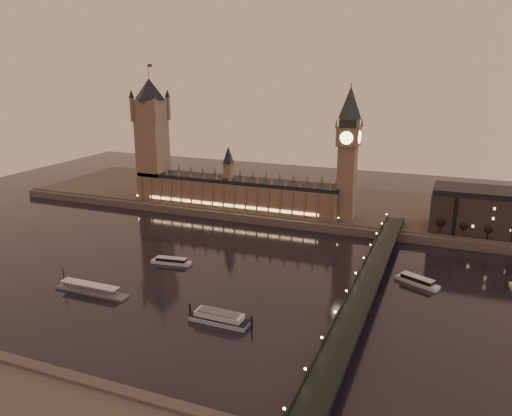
{
  "coord_description": "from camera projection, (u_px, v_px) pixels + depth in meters",
  "views": [
    {
      "loc": [
        129.29,
        -252.25,
        121.49
      ],
      "look_at": [
        13.55,
        35.0,
        33.55
      ],
      "focal_mm": 35.0,
      "sensor_mm": 36.0,
      "label": 1
    }
  ],
  "objects": [
    {
      "name": "far_embankment",
      "position": [
        328.0,
        206.0,
        440.36
      ],
      "size": [
        560.0,
        130.0,
        6.0
      ],
      "primitive_type": "cube",
      "color": "#423D35",
      "rests_on": "ground"
    },
    {
      "name": "victoria_tower",
      "position": [
        152.0,
        132.0,
        437.88
      ],
      "size": [
        31.68,
        31.68,
        118.0
      ],
      "color": "brown",
      "rests_on": "ground"
    },
    {
      "name": "cruise_boat_a",
      "position": [
        171.0,
        261.0,
        318.49
      ],
      "size": [
        26.85,
        9.41,
        4.21
      ],
      "rotation": [
        0.0,
        0.0,
        0.14
      ],
      "color": "silver",
      "rests_on": "ground"
    },
    {
      "name": "bare_tree_0",
      "position": [
        441.0,
        224.0,
        353.24
      ],
      "size": [
        5.15,
        5.15,
        10.48
      ],
      "color": "black",
      "rests_on": "ground"
    },
    {
      "name": "moored_barge",
      "position": [
        219.0,
        318.0,
        244.87
      ],
      "size": [
        35.12,
        9.06,
        6.44
      ],
      "rotation": [
        0.0,
        0.0,
        -0.02
      ],
      "color": "#93A8BB",
      "rests_on": "ground"
    },
    {
      "name": "bare_tree_3",
      "position": [
        512.0,
        232.0,
        337.0
      ],
      "size": [
        5.15,
        5.15,
        10.48
      ],
      "color": "black",
      "rests_on": "ground"
    },
    {
      "name": "big_ben",
      "position": [
        348.0,
        146.0,
        375.82
      ],
      "size": [
        17.68,
        17.68,
        104.0
      ],
      "color": "brown",
      "rests_on": "ground"
    },
    {
      "name": "ground",
      "position": [
        214.0,
        273.0,
        304.74
      ],
      "size": [
        700.0,
        700.0,
        0.0
      ],
      "primitive_type": "plane",
      "color": "black",
      "rests_on": "ground"
    },
    {
      "name": "cruise_boat_b",
      "position": [
        417.0,
        281.0,
        288.53
      ],
      "size": [
        25.98,
        16.95,
        4.75
      ],
      "rotation": [
        0.0,
        0.0,
        -0.45
      ],
      "color": "silver",
      "rests_on": "ground"
    },
    {
      "name": "bare_tree_1",
      "position": [
        464.0,
        227.0,
        347.83
      ],
      "size": [
        5.15,
        5.15,
        10.48
      ],
      "color": "black",
      "rests_on": "ground"
    },
    {
      "name": "palace_of_westminster",
      "position": [
        235.0,
        189.0,
        421.2
      ],
      "size": [
        180.0,
        26.62,
        52.0
      ],
      "color": "brown",
      "rests_on": "ground"
    },
    {
      "name": "pontoon_pier",
      "position": [
        91.0,
        290.0,
        278.09
      ],
      "size": [
        44.86,
        7.48,
        11.96
      ],
      "color": "#595B5E",
      "rests_on": "ground"
    },
    {
      "name": "bare_tree_2",
      "position": [
        487.0,
        229.0,
        342.41
      ],
      "size": [
        5.15,
        5.15,
        10.48
      ],
      "color": "black",
      "rests_on": "ground"
    },
    {
      "name": "westminster_bridge",
      "position": [
        365.0,
        289.0,
        270.3
      ],
      "size": [
        13.2,
        260.0,
        15.3
      ],
      "color": "black",
      "rests_on": "ground"
    }
  ]
}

